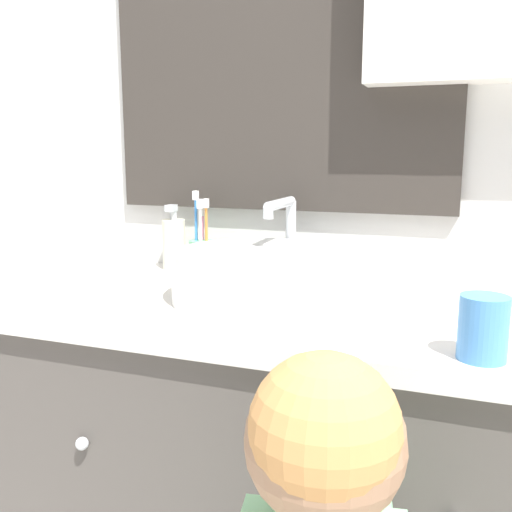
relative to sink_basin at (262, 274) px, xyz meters
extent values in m
cube|color=silver|center=(0.07, 0.30, 0.39)|extent=(3.20, 0.06, 2.50)
cube|color=#4C4742|center=(0.07, -0.01, -0.48)|extent=(1.39, 0.51, 0.78)
cube|color=beige|center=(0.07, -0.01, -0.07)|extent=(1.43, 0.55, 0.03)
sphere|color=silver|center=(-0.25, -0.27, -0.28)|extent=(0.02, 0.02, 0.02)
cylinder|color=silver|center=(0.00, 0.00, 0.00)|extent=(0.36, 0.36, 0.10)
cylinder|color=silver|center=(0.00, 0.00, 0.04)|extent=(0.29, 0.29, 0.01)
cylinder|color=silver|center=(0.00, 0.20, 0.04)|extent=(0.02, 0.02, 0.18)
cylinder|color=silver|center=(0.00, 0.12, 0.13)|extent=(0.02, 0.16, 0.02)
cylinder|color=silver|center=(0.00, 0.04, 0.12)|extent=(0.02, 0.02, 0.02)
sphere|color=white|center=(0.10, 0.20, -0.02)|extent=(0.05, 0.05, 0.05)
cylinder|color=#66B27F|center=(-0.23, 0.19, -0.01)|extent=(0.06, 0.06, 0.08)
cylinder|color=orange|center=(-0.21, 0.19, 0.04)|extent=(0.01, 0.01, 0.17)
cube|color=white|center=(-0.21, 0.19, 0.12)|extent=(0.01, 0.02, 0.02)
cylinder|color=pink|center=(-0.23, 0.20, 0.03)|extent=(0.01, 0.01, 0.15)
cube|color=white|center=(-0.23, 0.20, 0.10)|extent=(0.01, 0.02, 0.02)
cylinder|color=#3884DB|center=(-0.24, 0.19, 0.05)|extent=(0.01, 0.01, 0.19)
cube|color=white|center=(-0.24, 0.19, 0.14)|extent=(0.01, 0.02, 0.02)
cylinder|color=white|center=(-0.22, 0.18, 0.04)|extent=(0.01, 0.01, 0.17)
cube|color=white|center=(-0.22, 0.18, 0.12)|extent=(0.01, 0.02, 0.02)
cylinder|color=beige|center=(-0.31, 0.21, 0.01)|extent=(0.06, 0.06, 0.13)
cylinder|color=silver|center=(-0.31, 0.21, 0.09)|extent=(0.02, 0.02, 0.02)
cube|color=silver|center=(-0.31, 0.20, 0.11)|extent=(0.02, 0.03, 0.02)
sphere|color=#997051|center=(0.25, -0.50, -0.07)|extent=(0.18, 0.18, 0.18)
sphere|color=tan|center=(0.25, -0.51, -0.04)|extent=(0.16, 0.16, 0.16)
cylinder|color=#7FBC89|center=(0.28, -0.30, -0.24)|extent=(0.09, 0.27, 0.04)
cylinder|color=white|center=(0.26, -0.17, -0.20)|extent=(0.02, 0.05, 0.12)
cylinder|color=#4789D1|center=(0.41, -0.21, -0.01)|extent=(0.07, 0.07, 0.09)
camera|label=1|loc=(0.38, -1.06, 0.24)|focal=40.00mm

